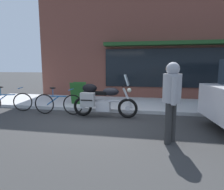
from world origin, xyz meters
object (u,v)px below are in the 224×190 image
parked_bicycle (58,103)px  second_bicycle_by_cafe (7,101)px  touring_motorcycle (101,99)px  pedestrian_walking (172,93)px  sandwich_board_sign (78,93)px

parked_bicycle → second_bicycle_by_cafe: bearing=179.2°
touring_motorcycle → pedestrian_walking: size_ratio=1.23×
sandwich_board_sign → second_bicycle_by_cafe: (-2.26, -1.27, -0.19)m
sandwich_board_sign → second_bicycle_by_cafe: size_ratio=0.52×
parked_bicycle → pedestrian_walking: bearing=-28.0°
parked_bicycle → touring_motorcycle: bearing=-3.2°
touring_motorcycle → second_bicycle_by_cafe: touring_motorcycle is taller
pedestrian_walking → second_bicycle_by_cafe: (-5.52, 1.89, -0.72)m
touring_motorcycle → pedestrian_walking: 2.71m
pedestrian_walking → second_bicycle_by_cafe: bearing=161.1°
touring_motorcycle → sandwich_board_sign: 1.88m
parked_bicycle → second_bicycle_by_cafe: parked_bicycle is taller
pedestrian_walking → sandwich_board_sign: 4.57m
pedestrian_walking → sandwich_board_sign: (-3.26, 3.16, -0.53)m
parked_bicycle → sandwich_board_sign: bearing=79.8°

